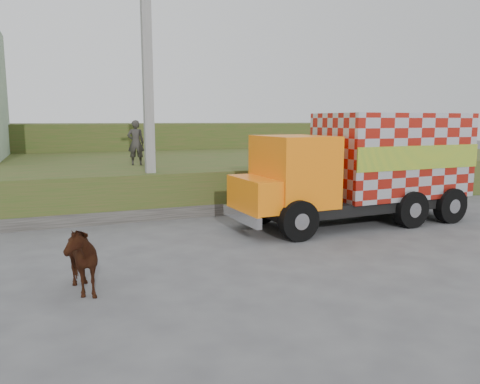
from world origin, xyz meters
name	(u,v)px	position (x,y,z in m)	size (l,w,h in m)	color
ground	(227,249)	(0.00, 0.00, 0.00)	(120.00, 120.00, 0.00)	#474749
embankment	(150,176)	(0.00, 10.00, 0.75)	(40.00, 12.00, 1.50)	#2F4D19
embankment_far	(115,146)	(0.00, 22.00, 1.50)	(40.00, 12.00, 3.00)	#2F4D19
retaining_strip	(123,216)	(-2.00, 4.20, 0.20)	(16.00, 0.50, 0.40)	#595651
utility_pole	(148,93)	(-1.00, 4.60, 4.08)	(1.20, 0.30, 8.00)	gray
cargo_truck	(366,167)	(5.12, 1.35, 1.77)	(7.77, 2.92, 3.43)	black
cow	(75,257)	(-3.67, -1.73, 0.68)	(0.73, 1.60, 1.36)	#321C0C
pedestrian	(136,143)	(-0.98, 7.47, 2.36)	(0.63, 0.41, 1.72)	#2B2826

